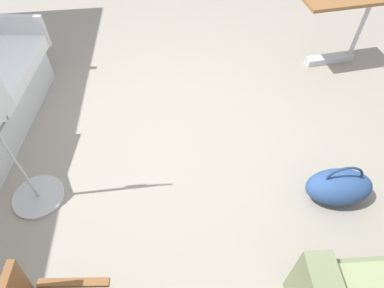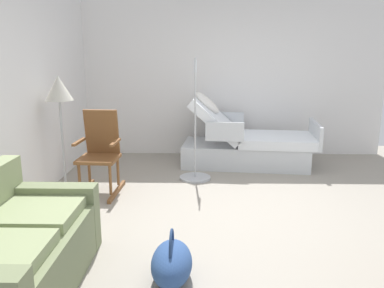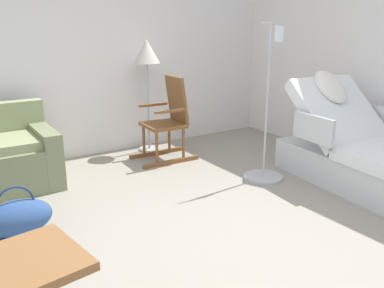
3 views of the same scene
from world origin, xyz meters
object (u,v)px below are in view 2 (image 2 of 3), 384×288
(hospital_bed, at_px, (246,145))
(couch, at_px, (10,255))
(floor_lamp, at_px, (59,96))
(iv_pole, at_px, (195,162))
(rocking_chair, at_px, (100,153))
(duffel_bag, at_px, (172,263))

(hospital_bed, relative_size, couch, 1.34)
(floor_lamp, distance_m, iv_pole, 2.01)
(rocking_chair, height_order, iv_pole, iv_pole)
(rocking_chair, relative_size, duffel_bag, 1.86)
(duffel_bag, distance_m, iv_pole, 2.58)
(hospital_bed, height_order, iv_pole, iv_pole)
(rocking_chair, distance_m, duffel_bag, 2.32)
(duffel_bag, bearing_deg, iv_pole, -3.27)
(hospital_bed, distance_m, floor_lamp, 2.92)
(couch, height_order, duffel_bag, couch)
(duffel_bag, bearing_deg, couch, 98.90)
(rocking_chair, bearing_deg, hospital_bed, -57.77)
(rocking_chair, xyz_separation_m, duffel_bag, (-2.04, -1.05, -0.35))
(couch, distance_m, iv_pole, 3.05)
(rocking_chair, distance_m, floor_lamp, 0.85)
(rocking_chair, distance_m, iv_pole, 1.34)
(floor_lamp, relative_size, iv_pole, 0.88)
(iv_pole, bearing_deg, rocking_chair, 113.99)
(couch, relative_size, floor_lamp, 1.08)
(duffel_bag, relative_size, iv_pole, 0.33)
(hospital_bed, bearing_deg, iv_pole, 132.31)
(iv_pole, bearing_deg, hospital_bed, -47.69)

